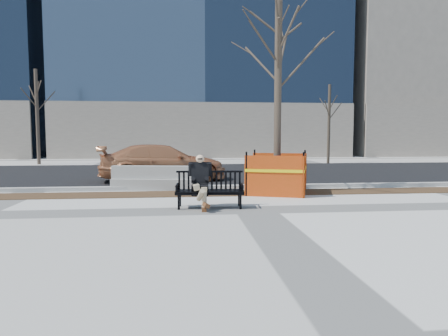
% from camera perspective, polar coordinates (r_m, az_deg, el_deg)
% --- Properties ---
extents(ground, '(120.00, 120.00, 0.00)m').
position_cam_1_polar(ground, '(9.22, 4.40, -5.95)').
color(ground, beige).
rests_on(ground, ground).
extents(mulch_strip, '(40.00, 1.20, 0.02)m').
position_cam_1_polar(mulch_strip, '(11.75, 2.14, -3.58)').
color(mulch_strip, '#47301C').
rests_on(mulch_strip, ground).
extents(asphalt_street, '(60.00, 10.40, 0.01)m').
position_cam_1_polar(asphalt_street, '(17.87, -0.63, -0.69)').
color(asphalt_street, black).
rests_on(asphalt_street, ground).
extents(curb, '(60.00, 0.25, 0.12)m').
position_cam_1_polar(curb, '(12.68, 1.54, -2.71)').
color(curb, '#9E9B93').
rests_on(curb, ground).
extents(building_right, '(20.00, 12.00, 25.00)m').
position_cam_1_polar(building_right, '(43.51, 28.89, 18.59)').
color(building_right, gray).
rests_on(building_right, ground).
extents(bench, '(1.66, 0.68, 0.87)m').
position_cam_1_polar(bench, '(9.45, -2.05, -5.68)').
color(bench, black).
rests_on(bench, ground).
extents(seated_man, '(0.59, 0.92, 1.25)m').
position_cam_1_polar(seated_man, '(9.49, -3.41, -5.63)').
color(seated_man, black).
rests_on(seated_man, ground).
extents(tree_fence, '(3.15, 3.15, 6.21)m').
position_cam_1_polar(tree_fence, '(11.87, 7.52, -3.56)').
color(tree_fence, red).
rests_on(tree_fence, ground).
extents(sedan, '(4.87, 2.56, 1.35)m').
position_cam_1_polar(sedan, '(15.02, -8.64, -1.81)').
color(sedan, '#B26C41').
rests_on(sedan, ground).
extents(jersey_barrier_left, '(2.68, 0.92, 0.75)m').
position_cam_1_polar(jersey_barrier_left, '(12.63, -9.85, -3.08)').
color(jersey_barrier_left, '#98968E').
rests_on(jersey_barrier_left, ground).
extents(far_tree_left, '(2.54, 2.54, 5.82)m').
position_cam_1_polar(far_tree_left, '(25.29, -24.82, 0.48)').
color(far_tree_left, '#4E3E32').
rests_on(far_tree_left, ground).
extents(far_tree_right, '(2.32, 2.32, 4.99)m').
position_cam_1_polar(far_tree_right, '(24.49, 14.59, 0.65)').
color(far_tree_right, '#403529').
rests_on(far_tree_right, ground).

